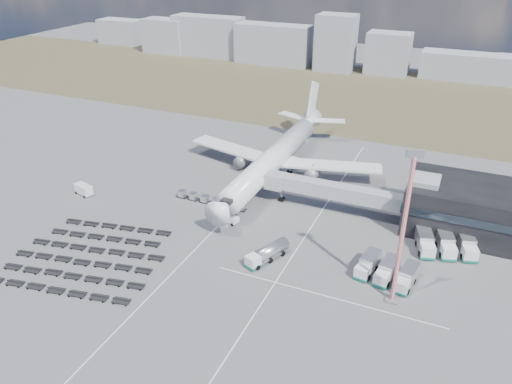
% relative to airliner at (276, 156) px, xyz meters
% --- Properties ---
extents(ground, '(420.00, 420.00, 0.00)m').
position_rel_airliner_xyz_m(ground, '(0.00, -32.38, -5.29)').
color(ground, '#565659').
rests_on(ground, ground).
extents(grass_strip, '(420.00, 90.00, 0.01)m').
position_rel_airliner_xyz_m(grass_strip, '(0.00, 77.62, -5.29)').
color(grass_strip, '#444128').
rests_on(grass_strip, ground).
extents(lane_markings, '(47.12, 110.00, 0.01)m').
position_rel_airliner_xyz_m(lane_markings, '(9.77, -29.38, -5.29)').
color(lane_markings, silver).
rests_on(lane_markings, ground).
extents(terminal, '(30.40, 16.40, 11.00)m').
position_rel_airliner_xyz_m(terminal, '(47.77, -8.41, -0.04)').
color(terminal, black).
rests_on(terminal, ground).
extents(jet_bridge, '(30.30, 3.80, 7.05)m').
position_rel_airliner_xyz_m(jet_bridge, '(15.90, -11.95, -0.24)').
color(jet_bridge, '#939399').
rests_on(jet_bridge, ground).
extents(airliner, '(51.59, 64.53, 17.62)m').
position_rel_airliner_xyz_m(airliner, '(0.00, 0.00, 0.00)').
color(airliner, white).
rests_on(airliner, ground).
extents(skyline, '(299.89, 25.72, 23.87)m').
position_rel_airliner_xyz_m(skyline, '(5.43, 116.70, 2.93)').
color(skyline, '#9497A2').
rests_on(skyline, ground).
extents(fuel_tanker, '(5.99, 9.63, 3.06)m').
position_rel_airliner_xyz_m(fuel_tanker, '(12.09, -34.69, -3.76)').
color(fuel_tanker, white).
rests_on(fuel_tanker, ground).
extents(pushback_tug, '(3.70, 2.63, 1.50)m').
position_rel_airliner_xyz_m(pushback_tug, '(-0.18, -25.19, -4.54)').
color(pushback_tug, white).
rests_on(pushback_tug, ground).
extents(utility_van, '(5.07, 3.28, 2.46)m').
position_rel_airliner_xyz_m(utility_van, '(-37.31, -27.47, -4.06)').
color(utility_van, white).
rests_on(utility_van, ground).
extents(catering_truck, '(3.00, 5.68, 2.49)m').
position_rel_airliner_xyz_m(catering_truck, '(1.54, 4.97, -4.02)').
color(catering_truck, white).
rests_on(catering_truck, ground).
extents(service_trucks_near, '(10.67, 8.75, 2.92)m').
position_rel_airliner_xyz_m(service_trucks_near, '(33.51, -31.36, -3.71)').
color(service_trucks_near, white).
rests_on(service_trucks_near, ground).
extents(service_trucks_far, '(12.19, 10.49, 3.16)m').
position_rel_airliner_xyz_m(service_trucks_far, '(42.19, -18.27, -3.58)').
color(service_trucks_far, white).
rests_on(service_trucks_far, ground).
extents(uld_row, '(17.47, 1.69, 1.59)m').
position_rel_airliner_xyz_m(uld_row, '(-7.98, -19.62, -4.34)').
color(uld_row, black).
rests_on(uld_row, ground).
extents(baggage_dollies, '(30.46, 27.17, 0.73)m').
position_rel_airliner_xyz_m(baggage_dollies, '(-19.18, -47.65, -4.93)').
color(baggage_dollies, black).
rests_on(baggage_dollies, ground).
extents(floodlight_mast, '(2.58, 2.09, 27.06)m').
position_rel_airliner_xyz_m(floodlight_mast, '(35.57, -37.01, 8.27)').
color(floodlight_mast, red).
rests_on(floodlight_mast, ground).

